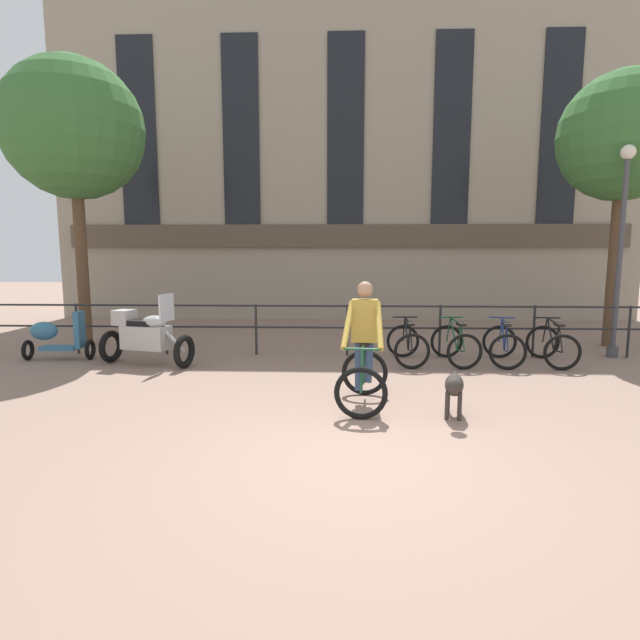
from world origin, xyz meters
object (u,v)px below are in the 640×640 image
Objects in this scene: parked_scooter at (56,337)px; parked_bicycle_near_lamp at (407,344)px; dog at (454,387)px; parked_bicycle_far_end at (552,345)px; parked_bicycle_mid_left at (455,345)px; cyclist_with_bike at (364,350)px; street_lamp at (621,240)px; parked_motorcycle at (145,336)px; parked_bicycle_mid_right at (503,345)px.

parked_bicycle_near_lamp is at bearing -94.76° from parked_scooter.
dog is 4.10m from parked_bicycle_far_end.
parked_bicycle_mid_left is 7.75m from parked_scooter.
cyclist_with_bike reaches higher than parked_bicycle_far_end.
street_lamp reaches higher than parked_bicycle_mid_left.
parked_motorcycle is (-5.07, 2.82, 0.15)m from dog.
parked_bicycle_mid_left is 3.91m from street_lamp.
dog is 0.47× the size of parked_motorcycle.
parked_motorcycle is (-3.95, 2.24, -0.20)m from cyclist_with_bike.
parked_bicycle_mid_right is at bearing 76.50° from dog.
dog is 0.21× the size of street_lamp.
cyclist_with_bike is at bearing 68.05° from parked_bicycle_near_lamp.
street_lamp is (2.40, 0.68, 1.97)m from parked_bicycle_mid_right.
parked_bicycle_far_end is at bearing 178.27° from parked_bicycle_near_lamp.
parked_bicycle_far_end reaches higher than dog.
street_lamp reaches higher than parked_motorcycle.
parked_scooter reaches higher than dog.
parked_bicycle_near_lamp is 2.72m from parked_bicycle_far_end.
parked_bicycle_mid_right is (1.81, 0.00, -0.00)m from parked_bicycle_near_lamp.
parked_bicycle_near_lamp is (4.91, 0.37, -0.20)m from parked_motorcycle.
parked_motorcycle is 0.44× the size of street_lamp.
street_lamp is at bearing -68.62° from parked_motorcycle.
cyclist_with_bike is 1.41× the size of parked_bicycle_mid_right.
street_lamp reaches higher than dog.
parked_bicycle_near_lamp is at bearing -170.77° from street_lamp.
street_lamp is (3.30, 0.68, 1.97)m from parked_bicycle_mid_left.
parked_bicycle_mid_left is 0.90m from parked_bicycle_mid_right.
cyclist_with_bike reaches higher than parked_bicycle_near_lamp.
parked_scooter is (-1.93, 0.38, -0.10)m from parked_motorcycle.
cyclist_with_bike reaches higher than dog.
cyclist_with_bike is 3.83m from parked_bicycle_mid_right.
parked_motorcycle is at bearing -105.87° from parked_scooter.
parked_bicycle_near_lamp is at bearing 75.22° from cyclist_with_bike.
parked_bicycle_far_end is 2.57m from street_lamp.
dog is at bearing 71.48° from parked_bicycle_mid_left.
parked_motorcycle is 1.56× the size of parked_bicycle_mid_left.
parked_motorcycle is at bearing 12.90° from parked_bicycle_mid_right.
cyclist_with_bike reaches higher than parked_bicycle_mid_right.
parked_bicycle_far_end is (7.63, 0.37, -0.20)m from parked_motorcycle.
parked_bicycle_near_lamp is 1.81m from parked_bicycle_mid_right.
parked_bicycle_mid_right is at bearing 48.74° from cyclist_with_bike.
parked_bicycle_mid_left is 0.97× the size of parked_bicycle_mid_right.
cyclist_with_bike reaches higher than parked_scooter.
parked_bicycle_near_lamp is at bearing -70.88° from parked_motorcycle.
cyclist_with_bike is at bearing 53.02° from parked_bicycle_mid_right.
parked_bicycle_mid_right is 3.18m from street_lamp.
street_lamp is (1.49, 0.68, 1.97)m from parked_bicycle_far_end.
parked_bicycle_far_end is at bearing -72.43° from parked_motorcycle.
parked_bicycle_mid_right is 1.05× the size of parked_bicycle_far_end.
street_lamp is at bearing 37.97° from cyclist_with_bike.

